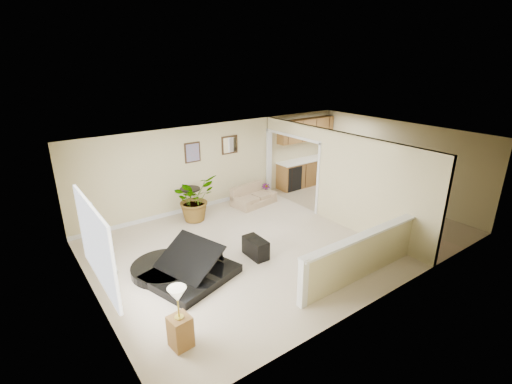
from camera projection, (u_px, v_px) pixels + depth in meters
floor at (284, 237)px, 9.41m from camera, size 9.00×9.00×0.00m
back_wall at (221, 164)px, 11.25m from camera, size 9.00×0.04×2.50m
front_wall at (392, 238)px, 6.70m from camera, size 9.00×0.04×2.50m
left_wall at (89, 243)px, 6.50m from camera, size 0.04×6.00×2.50m
right_wall at (396, 162)px, 11.46m from camera, size 0.04×6.00×2.50m
ceiling at (287, 141)px, 8.54m from camera, size 9.00×6.00×0.04m
kitchen_vinyl at (364, 209)px, 11.15m from camera, size 2.70×6.00×0.01m
interior_partition at (329, 177)px, 10.17m from camera, size 0.18×5.99×2.50m
pony_half_wall at (360, 256)px, 7.53m from camera, size 3.42×0.22×1.00m
left_window at (96, 244)px, 6.06m from camera, size 0.05×2.15×1.45m
wall_art_left at (193, 152)px, 10.54m from camera, size 0.48×0.04×0.58m
wall_mirror at (230, 145)px, 11.21m from camera, size 0.55×0.04×0.55m
kitchen_cabinets at (304, 161)px, 12.94m from camera, size 2.36×0.65×2.33m
piano at (184, 247)px, 7.58m from camera, size 2.26×2.25×1.57m
piano_bench at (256, 248)px, 8.46m from camera, size 0.35×0.67×0.44m
loveseat at (253, 195)px, 11.46m from camera, size 1.43×0.93×0.76m
accent_table at (191, 198)px, 10.52m from camera, size 0.57×0.57×0.83m
palm_plant at (194, 199)px, 10.23m from camera, size 1.40×1.30×1.28m
small_plant at (266, 193)px, 11.87m from camera, size 0.35×0.35×0.50m
lamp_stand at (180, 322)px, 5.75m from camera, size 0.35×0.35×1.09m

